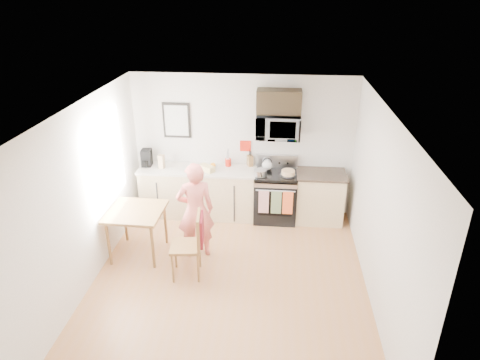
# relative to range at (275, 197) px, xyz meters

# --- Properties ---
(floor) EXTENTS (4.60, 4.60, 0.00)m
(floor) POSITION_rel_range_xyz_m (-0.63, -1.98, -0.44)
(floor) COLOR #AA7141
(floor) RESTS_ON ground
(back_wall) EXTENTS (4.00, 0.04, 2.60)m
(back_wall) POSITION_rel_range_xyz_m (-0.63, 0.32, 0.86)
(back_wall) COLOR beige
(back_wall) RESTS_ON floor
(front_wall) EXTENTS (4.00, 0.04, 2.60)m
(front_wall) POSITION_rel_range_xyz_m (-0.63, -4.28, 0.86)
(front_wall) COLOR beige
(front_wall) RESTS_ON floor
(left_wall) EXTENTS (0.04, 4.60, 2.60)m
(left_wall) POSITION_rel_range_xyz_m (-2.63, -1.98, 0.86)
(left_wall) COLOR beige
(left_wall) RESTS_ON floor
(right_wall) EXTENTS (0.04, 4.60, 2.60)m
(right_wall) POSITION_rel_range_xyz_m (1.37, -1.98, 0.86)
(right_wall) COLOR beige
(right_wall) RESTS_ON floor
(ceiling) EXTENTS (4.00, 4.60, 0.04)m
(ceiling) POSITION_rel_range_xyz_m (-0.63, -1.98, 2.16)
(ceiling) COLOR silver
(ceiling) RESTS_ON back_wall
(window) EXTENTS (0.06, 1.40, 1.50)m
(window) POSITION_rel_range_xyz_m (-2.59, -1.18, 1.11)
(window) COLOR silver
(window) RESTS_ON left_wall
(cabinet_left) EXTENTS (2.10, 0.60, 0.90)m
(cabinet_left) POSITION_rel_range_xyz_m (-1.43, 0.02, 0.01)
(cabinet_left) COLOR tan
(cabinet_left) RESTS_ON floor
(countertop_left) EXTENTS (2.14, 0.64, 0.04)m
(countertop_left) POSITION_rel_range_xyz_m (-1.43, 0.02, 0.48)
(countertop_left) COLOR beige
(countertop_left) RESTS_ON cabinet_left
(cabinet_right) EXTENTS (0.84, 0.60, 0.90)m
(cabinet_right) POSITION_rel_range_xyz_m (0.80, 0.02, 0.01)
(cabinet_right) COLOR tan
(cabinet_right) RESTS_ON floor
(countertop_right) EXTENTS (0.88, 0.64, 0.04)m
(countertop_right) POSITION_rel_range_xyz_m (0.80, 0.02, 0.48)
(countertop_right) COLOR black
(countertop_right) RESTS_ON cabinet_right
(range) EXTENTS (0.76, 0.70, 1.16)m
(range) POSITION_rel_range_xyz_m (0.00, 0.00, 0.00)
(range) COLOR black
(range) RESTS_ON floor
(microwave) EXTENTS (0.76, 0.51, 0.42)m
(microwave) POSITION_rel_range_xyz_m (-0.00, 0.10, 1.32)
(microwave) COLOR #A5A5AA
(microwave) RESTS_ON back_wall
(upper_cabinet) EXTENTS (0.76, 0.35, 0.40)m
(upper_cabinet) POSITION_rel_range_xyz_m (-0.00, 0.15, 1.74)
(upper_cabinet) COLOR black
(upper_cabinet) RESTS_ON back_wall
(wall_art) EXTENTS (0.50, 0.04, 0.65)m
(wall_art) POSITION_rel_range_xyz_m (-1.83, 0.30, 1.31)
(wall_art) COLOR black
(wall_art) RESTS_ON back_wall
(wall_trivet) EXTENTS (0.20, 0.02, 0.20)m
(wall_trivet) POSITION_rel_range_xyz_m (-0.58, 0.31, 0.86)
(wall_trivet) COLOR red
(wall_trivet) RESTS_ON back_wall
(person) EXTENTS (0.67, 0.54, 1.60)m
(person) POSITION_rel_range_xyz_m (-1.23, -1.28, 0.36)
(person) COLOR #E2483E
(person) RESTS_ON floor
(dining_table) EXTENTS (0.84, 0.84, 0.79)m
(dining_table) POSITION_rel_range_xyz_m (-2.16, -1.35, 0.26)
(dining_table) COLOR brown
(dining_table) RESTS_ON floor
(chair) EXTENTS (0.53, 0.49, 1.03)m
(chair) POSITION_rel_range_xyz_m (-1.13, -1.82, 0.23)
(chair) COLOR brown
(chair) RESTS_ON floor
(knife_block) EXTENTS (0.13, 0.15, 0.20)m
(knife_block) POSITION_rel_range_xyz_m (-0.49, 0.24, 0.60)
(knife_block) COLOR brown
(knife_block) RESTS_ON countertop_left
(utensil_crock) EXTENTS (0.11, 0.11, 0.33)m
(utensil_crock) POSITION_rel_range_xyz_m (-0.89, 0.20, 0.64)
(utensil_crock) COLOR red
(utensil_crock) RESTS_ON countertop_left
(fruit_bowl) EXTENTS (0.25, 0.25, 0.09)m
(fruit_bowl) POSITION_rel_range_xyz_m (-1.17, 0.08, 0.54)
(fruit_bowl) COLOR silver
(fruit_bowl) RESTS_ON countertop_left
(milk_carton) EXTENTS (0.11, 0.11, 0.25)m
(milk_carton) POSITION_rel_range_xyz_m (-2.08, -0.01, 0.63)
(milk_carton) COLOR tan
(milk_carton) RESTS_ON countertop_left
(coffee_maker) EXTENTS (0.18, 0.26, 0.31)m
(coffee_maker) POSITION_rel_range_xyz_m (-2.38, 0.07, 0.65)
(coffee_maker) COLOR black
(coffee_maker) RESTS_ON countertop_left
(bread_bag) EXTENTS (0.31, 0.28, 0.11)m
(bread_bag) POSITION_rel_range_xyz_m (-1.24, -0.07, 0.56)
(bread_bag) COLOR #E0C675
(bread_bag) RESTS_ON countertop_left
(cake) EXTENTS (0.29, 0.29, 0.10)m
(cake) POSITION_rel_range_xyz_m (0.21, -0.09, 0.53)
(cake) COLOR black
(cake) RESTS_ON range
(kettle) EXTENTS (0.19, 0.19, 0.24)m
(kettle) POSITION_rel_range_xyz_m (-0.17, 0.12, 0.59)
(kettle) COLOR silver
(kettle) RESTS_ON range
(pot) EXTENTS (0.22, 0.38, 0.11)m
(pot) POSITION_rel_range_xyz_m (-0.28, -0.16, 0.55)
(pot) COLOR #A5A5AA
(pot) RESTS_ON range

